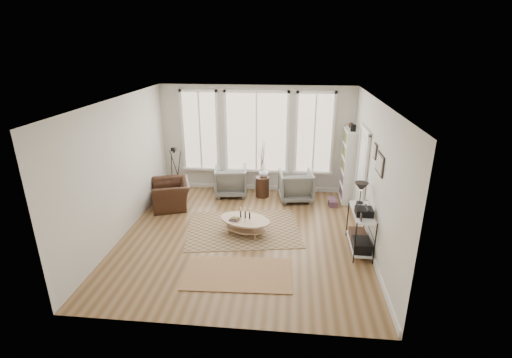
# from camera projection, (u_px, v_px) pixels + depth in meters

# --- Properties ---
(room) EXTENTS (5.50, 5.54, 2.90)m
(room) POSITION_uv_depth(u_px,v_px,m) (244.00, 173.00, 7.55)
(room) COLOR olive
(room) RESTS_ON ground
(bay_window) EXTENTS (4.14, 0.12, 2.24)m
(bay_window) POSITION_uv_depth(u_px,v_px,m) (256.00, 134.00, 9.99)
(bay_window) COLOR beige
(bay_window) RESTS_ON ground
(door) EXTENTS (0.09, 1.06, 2.22)m
(door) POSITION_uv_depth(u_px,v_px,m) (361.00, 173.00, 8.46)
(door) COLOR silver
(door) RESTS_ON ground
(bookcase) EXTENTS (0.31, 0.85, 2.06)m
(bookcase) POSITION_uv_depth(u_px,v_px,m) (349.00, 165.00, 9.54)
(bookcase) COLOR white
(bookcase) RESTS_ON ground
(low_shelf) EXTENTS (0.38, 1.08, 1.30)m
(low_shelf) POSITION_uv_depth(u_px,v_px,m) (361.00, 226.00, 7.35)
(low_shelf) COLOR white
(low_shelf) RESTS_ON ground
(wall_art) EXTENTS (0.04, 0.88, 0.44)m
(wall_art) POSITION_uv_depth(u_px,v_px,m) (379.00, 161.00, 6.88)
(wall_art) COLOR black
(wall_art) RESTS_ON ground
(rug_main) EXTENTS (2.74, 2.23, 0.01)m
(rug_main) POSITION_uv_depth(u_px,v_px,m) (243.00, 229.00, 8.31)
(rug_main) COLOR brown
(rug_main) RESTS_ON ground
(rug_runner) EXTENTS (1.98, 1.16, 0.01)m
(rug_runner) POSITION_uv_depth(u_px,v_px,m) (238.00, 273.00, 6.70)
(rug_runner) COLOR brown
(rug_runner) RESTS_ON ground
(coffee_table) EXTENTS (1.28, 1.01, 0.52)m
(coffee_table) POSITION_uv_depth(u_px,v_px,m) (245.00, 222.00, 8.02)
(coffee_table) COLOR tan
(coffee_table) RESTS_ON ground
(armchair_left) EXTENTS (0.97, 0.99, 0.80)m
(armchair_left) POSITION_uv_depth(u_px,v_px,m) (231.00, 181.00, 10.06)
(armchair_left) COLOR slate
(armchair_left) RESTS_ON ground
(armchair_right) EXTENTS (0.97, 1.00, 0.79)m
(armchair_right) POSITION_uv_depth(u_px,v_px,m) (296.00, 186.00, 9.73)
(armchair_right) COLOR slate
(armchair_right) RESTS_ON ground
(side_table) EXTENTS (0.37, 0.37, 1.53)m
(side_table) POSITION_uv_depth(u_px,v_px,m) (262.00, 171.00, 9.82)
(side_table) COLOR #381E13
(side_table) RESTS_ON ground
(vase) EXTENTS (0.29, 0.29, 0.25)m
(vase) POSITION_uv_depth(u_px,v_px,m) (264.00, 172.00, 9.89)
(vase) COLOR silver
(vase) RESTS_ON side_table
(accent_chair) EXTENTS (1.28, 1.20, 0.67)m
(accent_chair) POSITION_uv_depth(u_px,v_px,m) (171.00, 194.00, 9.35)
(accent_chair) COLOR #381E13
(accent_chair) RESTS_ON ground
(tripod_camera) EXTENTS (0.46, 0.46, 1.30)m
(tripod_camera) POSITION_uv_depth(u_px,v_px,m) (176.00, 173.00, 10.08)
(tripod_camera) COLOR black
(tripod_camera) RESTS_ON ground
(book_stack_near) EXTENTS (0.23, 0.28, 0.17)m
(book_stack_near) POSITION_uv_depth(u_px,v_px,m) (332.00, 201.00, 9.55)
(book_stack_near) COLOR maroon
(book_stack_near) RESTS_ON ground
(book_stack_far) EXTENTS (0.21, 0.26, 0.16)m
(book_stack_far) POSITION_uv_depth(u_px,v_px,m) (333.00, 203.00, 9.44)
(book_stack_far) COLOR maroon
(book_stack_far) RESTS_ON ground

